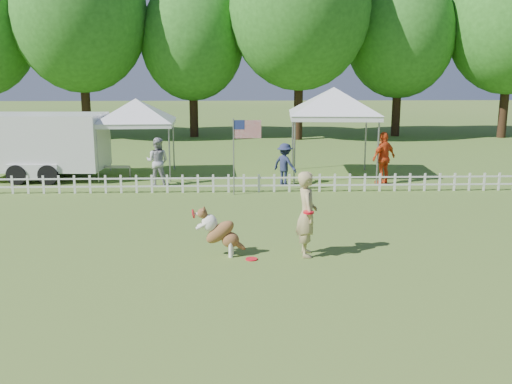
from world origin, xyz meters
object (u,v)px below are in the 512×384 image
(spectator_a, at_px, (158,162))
(dog, at_px, (221,232))
(canopy_tent_right, at_px, (333,134))
(cargo_trailer, at_px, (43,146))
(flag_pole, at_px, (234,157))
(spectator_c, at_px, (384,158))
(spectator_b, at_px, (285,164))
(handler, at_px, (307,214))
(frisbee_on_turf, at_px, (251,259))
(canopy_tent_left, at_px, (137,138))

(spectator_a, bearing_deg, dog, 118.94)
(canopy_tent_right, relative_size, cargo_trailer, 0.59)
(flag_pole, relative_size, spectator_c, 1.34)
(cargo_trailer, bearing_deg, canopy_tent_right, 2.75)
(dog, bearing_deg, spectator_b, 80.83)
(spectator_b, bearing_deg, handler, 131.43)
(frisbee_on_turf, bearing_deg, spectator_b, 80.26)
(canopy_tent_right, relative_size, spectator_c, 1.77)
(spectator_c, bearing_deg, handler, 30.20)
(dog, distance_m, spectator_c, 9.48)
(dog, distance_m, cargo_trailer, 11.31)
(dog, bearing_deg, canopy_tent_right, 72.40)
(canopy_tent_left, xyz_separation_m, cargo_trailer, (-3.37, -0.45, -0.20))
(handler, relative_size, spectator_c, 1.02)
(dog, relative_size, spectator_b, 0.74)
(dog, height_order, frisbee_on_turf, dog)
(spectator_a, height_order, spectator_c, spectator_c)
(canopy_tent_left, bearing_deg, spectator_b, -21.93)
(canopy_tent_right, distance_m, cargo_trailer, 10.65)
(handler, bearing_deg, canopy_tent_right, -14.07)
(canopy_tent_left, distance_m, flag_pole, 4.98)
(canopy_tent_left, relative_size, spectator_c, 1.55)
(flag_pole, bearing_deg, handler, -80.70)
(canopy_tent_left, xyz_separation_m, spectator_a, (0.98, -1.79, -0.59))
(canopy_tent_right, xyz_separation_m, flag_pole, (-3.65, -3.01, -0.40))
(spectator_a, bearing_deg, handler, 130.45)
(dog, xyz_separation_m, frisbee_on_turf, (0.66, -0.29, -0.52))
(spectator_c, bearing_deg, spectator_a, -34.62)
(handler, height_order, spectator_b, handler)
(frisbee_on_turf, relative_size, canopy_tent_right, 0.08)
(spectator_b, height_order, spectator_c, spectator_c)
(flag_pole, xyz_separation_m, spectator_a, (-2.65, 1.63, -0.39))
(flag_pole, bearing_deg, spectator_a, 143.05)
(frisbee_on_turf, xyz_separation_m, cargo_trailer, (-7.39, 9.34, 1.20))
(canopy_tent_left, distance_m, cargo_trailer, 3.40)
(frisbee_on_turf, bearing_deg, spectator_c, 58.85)
(cargo_trailer, height_order, spectator_b, cargo_trailer)
(cargo_trailer, relative_size, spectator_a, 3.32)
(flag_pole, height_order, spectator_c, flag_pole)
(frisbee_on_turf, xyz_separation_m, spectator_b, (1.36, 7.93, 0.72))
(flag_pole, xyz_separation_m, spectator_b, (1.77, 1.55, -0.50))
(canopy_tent_right, distance_m, spectator_c, 2.22)
(spectator_c, bearing_deg, canopy_tent_left, -46.01)
(cargo_trailer, height_order, flag_pole, flag_pole)
(handler, relative_size, dog, 1.74)
(canopy_tent_right, bearing_deg, canopy_tent_left, -178.98)
(handler, distance_m, frisbee_on_turf, 1.53)
(handler, bearing_deg, spectator_c, -26.58)
(canopy_tent_left, height_order, cargo_trailer, canopy_tent_left)
(handler, distance_m, cargo_trailer, 12.51)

